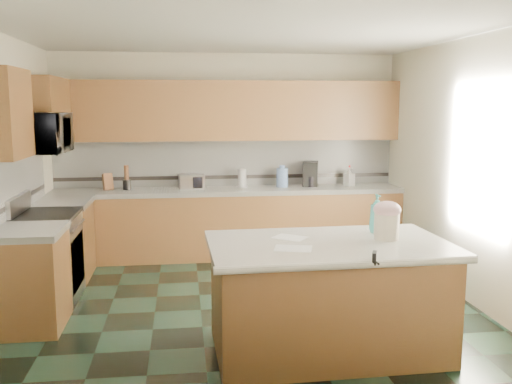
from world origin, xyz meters
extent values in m
plane|color=black|center=(0.00, 0.00, 0.00)|extent=(4.60, 4.60, 0.00)
plane|color=white|center=(0.00, 0.00, 2.70)|extent=(4.60, 4.60, 0.00)
cube|color=#F3EBCE|center=(0.00, 2.32, 1.35)|extent=(4.60, 0.04, 2.70)
cube|color=#F3EBCE|center=(0.00, -2.32, 1.35)|extent=(4.60, 0.04, 2.70)
cube|color=#F3EBCE|center=(2.32, 0.00, 1.35)|extent=(0.04, 4.60, 2.70)
cube|color=#39220F|center=(0.00, 2.00, 0.43)|extent=(4.60, 0.60, 0.86)
cube|color=white|center=(0.00, 2.00, 0.89)|extent=(4.60, 0.64, 0.06)
cube|color=#39220F|center=(0.00, 2.13, 1.94)|extent=(4.60, 0.33, 0.78)
cube|color=silver|center=(0.00, 2.29, 1.24)|extent=(4.60, 0.02, 0.63)
cube|color=black|center=(0.00, 2.28, 1.04)|extent=(4.60, 0.01, 0.05)
cube|color=#39220F|center=(-2.00, 1.29, 0.43)|extent=(0.60, 0.82, 0.86)
cube|color=white|center=(-2.00, 1.29, 0.89)|extent=(0.64, 0.82, 0.06)
cube|color=#39220F|center=(-2.00, -0.24, 0.43)|extent=(0.60, 0.72, 0.86)
cube|color=white|center=(-2.00, -0.24, 0.89)|extent=(0.64, 0.72, 0.06)
cube|color=silver|center=(-2.29, 0.55, 1.24)|extent=(0.02, 2.30, 0.63)
cube|color=black|center=(-2.28, 0.55, 1.04)|extent=(0.01, 2.30, 0.05)
cube|color=#39220F|center=(-2.13, 1.42, 1.94)|extent=(0.33, 1.09, 0.78)
cube|color=#39220F|center=(-2.13, -0.24, 1.94)|extent=(0.33, 0.72, 0.78)
cube|color=#B7B7BC|center=(-2.00, 0.50, 0.44)|extent=(0.60, 0.76, 0.88)
cube|color=black|center=(-1.71, 0.50, 0.40)|extent=(0.02, 0.68, 0.55)
cube|color=black|center=(-2.00, 0.50, 0.90)|extent=(0.62, 0.78, 0.04)
cylinder|color=#B7B7BC|center=(-1.68, 0.50, 0.78)|extent=(0.02, 0.66, 0.02)
cube|color=#B7B7BC|center=(-2.26, 0.50, 1.02)|extent=(0.06, 0.76, 0.18)
imported|color=#B7B7BC|center=(-2.00, 0.50, 1.73)|extent=(0.50, 0.73, 0.41)
cube|color=#39220F|center=(0.56, -1.08, 0.43)|extent=(1.85, 1.09, 0.86)
cube|color=white|center=(0.56, -1.08, 0.89)|extent=(1.96, 1.19, 0.06)
cylinder|color=white|center=(0.56, -1.65, 0.89)|extent=(1.93, 0.10, 0.06)
cylinder|color=silver|center=(1.05, -1.04, 1.03)|extent=(0.23, 0.23, 0.21)
ellipsoid|color=beige|center=(1.05, -1.04, 1.17)|extent=(0.22, 0.22, 0.14)
cylinder|color=tan|center=(1.05, -1.04, 1.22)|extent=(0.07, 0.03, 0.03)
sphere|color=tan|center=(1.01, -1.04, 1.22)|extent=(0.04, 0.04, 0.04)
sphere|color=tan|center=(1.09, -1.04, 1.22)|extent=(0.04, 0.04, 0.04)
imported|color=#44B8BD|center=(1.05, -0.79, 1.09)|extent=(0.14, 0.14, 0.33)
cube|color=white|center=(0.23, -1.25, 0.92)|extent=(0.33, 0.28, 0.00)
cube|color=white|center=(0.27, -0.89, 0.92)|extent=(0.33, 0.32, 0.00)
cube|color=black|center=(0.75, -1.63, 0.93)|extent=(0.06, 0.10, 0.09)
cylinder|color=black|center=(0.75, -1.69, 0.91)|extent=(0.02, 0.07, 0.02)
cube|color=#472814|center=(-1.57, 2.05, 1.03)|extent=(0.17, 0.19, 0.23)
cylinder|color=black|center=(-1.33, 2.08, 0.98)|extent=(0.10, 0.10, 0.13)
cylinder|color=#472814|center=(-1.33, 2.08, 1.14)|extent=(0.06, 0.06, 0.19)
cube|color=#B7B7BC|center=(-0.49, 2.05, 1.01)|extent=(0.35, 0.26, 0.19)
cube|color=black|center=(-0.49, 1.95, 1.01)|extent=(0.28, 0.01, 0.15)
cylinder|color=white|center=(0.19, 2.10, 1.04)|extent=(0.11, 0.11, 0.25)
cylinder|color=#B7B7BC|center=(0.19, 2.10, 0.93)|extent=(0.16, 0.16, 0.01)
cylinder|color=#6383C0|center=(0.73, 2.06, 1.05)|extent=(0.16, 0.16, 0.26)
cylinder|color=#6383C0|center=(0.73, 2.06, 1.19)|extent=(0.07, 0.07, 0.04)
cube|color=black|center=(1.12, 2.08, 1.09)|extent=(0.25, 0.26, 0.34)
cylinder|color=black|center=(1.12, 2.03, 0.99)|extent=(0.14, 0.14, 0.14)
imported|color=white|center=(1.66, 2.05, 1.05)|extent=(0.15, 0.15, 0.25)
cylinder|color=red|center=(1.66, 2.05, 1.19)|extent=(0.02, 0.02, 0.03)
cube|color=white|center=(2.29, -0.20, 1.50)|extent=(0.02, 1.40, 1.10)
camera|label=1|loc=(-0.60, -5.44, 2.01)|focal=40.00mm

